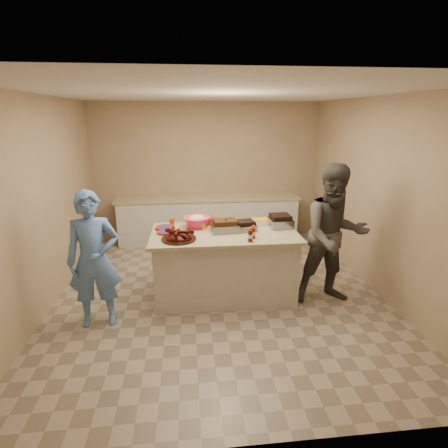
{
  "coord_description": "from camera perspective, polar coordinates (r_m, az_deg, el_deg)",
  "views": [
    {
      "loc": [
        -0.41,
        -4.53,
        2.44
      ],
      "look_at": [
        0.07,
        -0.04,
        1.03
      ],
      "focal_mm": 28.0,
      "sensor_mm": 36.0,
      "label": 1
    }
  ],
  "objects": [
    {
      "name": "back_counter",
      "position": [
        7.03,
        -2.54,
        0.89
      ],
      "size": [
        3.6,
        0.64,
        0.9
      ],
      "primitive_type": null,
      "color": "beige",
      "rests_on": "ground"
    },
    {
      "name": "bbq_bottle_a",
      "position": [
        4.38,
        4.3,
        -2.88
      ],
      "size": [
        0.06,
        0.06,
        0.18
      ],
      "primitive_type": "cylinder",
      "rotation": [
        0.0,
        0.0,
        -0.01
      ],
      "color": "#3C1807",
      "rests_on": "island"
    },
    {
      "name": "mustard_bottle",
      "position": [
        4.83,
        -3.41,
        -0.89
      ],
      "size": [
        0.05,
        0.05,
        0.13
      ],
      "primitive_type": "cylinder",
      "rotation": [
        0.0,
        0.0,
        -0.01
      ],
      "color": "gold",
      "rests_on": "island"
    },
    {
      "name": "pulled_pork_tray",
      "position": [
        4.74,
        0.16,
        -1.23
      ],
      "size": [
        0.37,
        0.3,
        0.11
      ],
      "primitive_type": "cube",
      "rotation": [
        0.0,
        0.0,
        0.08
      ],
      "color": "#47230F",
      "rests_on": "island"
    },
    {
      "name": "plate_stack_large",
      "position": [
        4.91,
        -9.56,
        -0.8
      ],
      "size": [
        0.27,
        0.27,
        0.03
      ],
      "primitive_type": "cylinder",
      "rotation": [
        0.0,
        0.0,
        -0.01
      ],
      "color": "maroon",
      "rests_on": "island"
    },
    {
      "name": "bbq_bottle_b",
      "position": [
        4.5,
        4.75,
        -2.34
      ],
      "size": [
        0.06,
        0.06,
        0.17
      ],
      "primitive_type": "cylinder",
      "rotation": [
        0.0,
        0.0,
        -0.01
      ],
      "color": "#3C1807",
      "rests_on": "island"
    },
    {
      "name": "coleslaw_bowl",
      "position": [
        4.93,
        -4.43,
        -0.53
      ],
      "size": [
        0.37,
        0.37,
        0.25
      ],
      "primitive_type": null,
      "rotation": [
        0.0,
        0.0,
        -0.01
      ],
      "color": "#F1295E",
      "rests_on": "island"
    },
    {
      "name": "guest_blue",
      "position": [
        4.73,
        -19.39,
        -14.83
      ],
      "size": [
        0.81,
        1.72,
        0.4
      ],
      "primitive_type": "imported",
      "rotation": [
        0.0,
        0.0,
        0.13
      ],
      "color": "#5685D1",
      "rests_on": "ground"
    },
    {
      "name": "plastic_cup",
      "position": [
        5.08,
        -8.4,
        -0.12
      ],
      "size": [
        0.09,
        0.09,
        0.09
      ],
      "primitive_type": "imported",
      "rotation": [
        0.0,
        0.0,
        -0.01
      ],
      "color": "#AA4E16",
      "rests_on": "island"
    },
    {
      "name": "basket_stack",
      "position": [
        5.06,
        -2.18,
        -0.01
      ],
      "size": [
        0.21,
        0.17,
        0.09
      ],
      "primitive_type": "cube",
      "rotation": [
        0.0,
        0.0,
        0.2
      ],
      "color": "maroon",
      "rests_on": "island"
    },
    {
      "name": "mac_cheese_dish",
      "position": [
        5.1,
        6.45,
        0.0
      ],
      "size": [
        0.32,
        0.25,
        0.08
      ],
      "primitive_type": "cube",
      "rotation": [
        0.0,
        0.0,
        0.08
      ],
      "color": "orange",
      "rests_on": "island"
    },
    {
      "name": "plate_stack_small",
      "position": [
        4.73,
        -9.66,
        -1.53
      ],
      "size": [
        0.2,
        0.2,
        0.03
      ],
      "primitive_type": "cylinder",
      "rotation": [
        0.0,
        0.0,
        -0.01
      ],
      "color": "maroon",
      "rests_on": "island"
    },
    {
      "name": "rib_platter",
      "position": [
        4.47,
        -7.35,
        -2.54
      ],
      "size": [
        0.55,
        0.55,
        0.18
      ],
      "primitive_type": null,
      "rotation": [
        0.0,
        0.0,
        0.3
      ],
      "color": "#430804",
      "rests_on": "island"
    },
    {
      "name": "sausage_plate",
      "position": [
        5.1,
        1.04,
        0.14
      ],
      "size": [
        0.42,
        0.42,
        0.05
      ],
      "primitive_type": "cylinder",
      "rotation": [
        0.0,
        0.0,
        -0.35
      ],
      "color": "silver",
      "rests_on": "island"
    },
    {
      "name": "guest_gray",
      "position": [
        5.16,
        16.56,
        -11.69
      ],
      "size": [
        0.94,
        1.89,
        0.71
      ],
      "primitive_type": "imported",
      "rotation": [
        0.0,
        0.0,
        -0.02
      ],
      "color": "#4C4A44",
      "rests_on": "ground"
    },
    {
      "name": "room",
      "position": [
        5.16,
        -0.87,
        -10.87
      ],
      "size": [
        4.5,
        5.0,
        2.7
      ],
      "primitive_type": null,
      "color": "tan",
      "rests_on": "ground"
    },
    {
      "name": "sauce_bowl",
      "position": [
        4.88,
        -1.31,
        -0.66
      ],
      "size": [
        0.13,
        0.04,
        0.13
      ],
      "primitive_type": "imported",
      "rotation": [
        0.0,
        0.0,
        -0.01
      ],
      "color": "silver",
      "rests_on": "island"
    },
    {
      "name": "island",
      "position": [
        5.09,
        0.06,
        -11.33
      ],
      "size": [
        1.97,
        1.05,
        0.93
      ],
      "primitive_type": null,
      "rotation": [
        0.0,
        0.0,
        -0.01
      ],
      "color": "beige",
      "rests_on": "ground"
    },
    {
      "name": "roasting_pan",
      "position": [
        4.99,
        9.12,
        -0.47
      ],
      "size": [
        0.33,
        0.33,
        0.12
      ],
      "primitive_type": "cube",
      "rotation": [
        0.0,
        0.0,
        0.07
      ],
      "color": "gray",
      "rests_on": "island"
    },
    {
      "name": "brisket_tray",
      "position": [
        4.8,
        3.43,
        -1.03
      ],
      "size": [
        0.32,
        0.28,
        0.08
      ],
      "primitive_type": "cube",
      "rotation": [
        0.0,
        0.0,
        0.18
      ],
      "color": "black",
      "rests_on": "island"
    }
  ]
}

